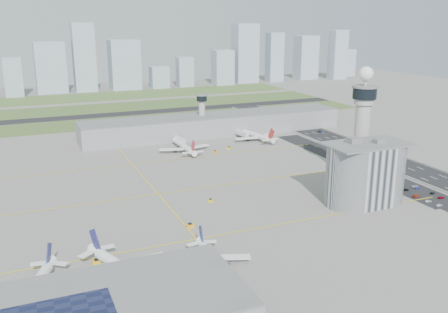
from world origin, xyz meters
name	(u,v)px	position (x,y,z in m)	size (l,w,h in m)	color
ground	(251,202)	(0.00, 0.00, 0.00)	(1000.00, 1000.00, 0.00)	gray
grass_strip_0	(120,122)	(-20.00, 225.00, 0.04)	(480.00, 50.00, 0.08)	#475A2B
grass_strip_1	(105,108)	(-20.00, 300.00, 0.04)	(480.00, 60.00, 0.08)	#48642F
grass_strip_2	(93,97)	(-20.00, 380.00, 0.04)	(480.00, 70.00, 0.08)	#506B32
runway	(112,115)	(-20.00, 262.00, 0.06)	(480.00, 22.00, 0.10)	black
highway	(426,175)	(115.00, 0.00, 0.05)	(28.00, 500.00, 0.10)	black
barrier_left	(408,177)	(101.00, 0.00, 0.60)	(0.60, 500.00, 1.20)	#9E9E99
barrier_right	(444,171)	(129.00, 0.00, 0.60)	(0.60, 500.00, 1.20)	#9E9E99
landside_road	(405,186)	(90.00, -10.00, 0.04)	(18.00, 260.00, 0.08)	black
parking_lot	(418,193)	(88.00, -22.00, 0.05)	(20.00, 44.00, 0.10)	black
taxiway_line_h_0	(197,239)	(-40.00, -30.00, 0.01)	(260.00, 0.60, 0.01)	yellow
taxiway_line_h_1	(158,194)	(-40.00, 30.00, 0.01)	(260.00, 0.60, 0.01)	yellow
taxiway_line_h_2	(132,164)	(-40.00, 90.00, 0.01)	(260.00, 0.60, 0.01)	yellow
taxiway_line_v	(158,194)	(-40.00, 30.00, 0.01)	(0.60, 260.00, 0.01)	yellow
control_tower	(363,120)	(72.00, 8.00, 35.04)	(14.00, 14.00, 64.50)	#ADAAA5
secondary_tower	(202,111)	(30.00, 150.00, 18.80)	(8.60, 8.60, 31.90)	#ADAAA5
admin_building	(365,173)	(51.99, -22.00, 15.30)	(42.00, 24.00, 33.50)	#B2B2B7
terminal_pier	(215,124)	(40.00, 148.00, 7.90)	(210.00, 32.00, 15.80)	gray
airplane_near_a	(33,282)	(-105.38, -50.96, 5.54)	(39.58, 33.64, 11.08)	white
airplane_near_b	(123,262)	(-75.09, -49.62, 6.12)	(43.68, 37.13, 12.23)	white
airplane_near_c	(213,255)	(-42.86, -55.37, 5.02)	(35.84, 30.47, 10.04)	white
airplane_far_a	(184,143)	(0.68, 107.53, 6.00)	(42.88, 36.45, 12.01)	white
airplane_far_b	(255,132)	(61.22, 118.16, 6.09)	(43.50, 36.97, 12.18)	white
jet_bridge_near_0	(9,310)	(-113.00, -61.00, 2.85)	(14.00, 3.00, 5.70)	silver
jet_bridge_near_1	(107,290)	(-83.00, -61.00, 2.85)	(14.00, 3.00, 5.70)	silver
jet_bridge_near_2	(192,273)	(-53.00, -61.00, 2.85)	(14.00, 3.00, 5.70)	silver
jet_bridge_far_0	(175,139)	(2.00, 132.00, 2.85)	(14.00, 3.00, 5.70)	silver
jet_bridge_far_1	(237,133)	(52.00, 132.00, 2.85)	(14.00, 3.00, 5.70)	silver
tug_0	(96,261)	(-82.46, -35.25, 0.93)	(2.19, 3.19, 1.85)	#F5A91F
tug_1	(167,257)	(-56.78, -42.27, 0.93)	(2.21, 3.21, 1.86)	gold
tug_2	(190,225)	(-38.52, -17.11, 0.99)	(2.34, 3.41, 1.98)	orange
tug_3	(210,200)	(-18.52, 8.93, 0.79)	(1.88, 2.73, 1.59)	gold
tug_4	(215,152)	(19.00, 95.62, 0.81)	(1.90, 2.77, 1.61)	orange
tug_5	(229,148)	(31.76, 100.57, 0.94)	(2.22, 3.22, 1.87)	gold
car_lot_0	(439,205)	(83.13, -41.05, 0.61)	(1.44, 3.58, 1.22)	white
car_lot_1	(428,201)	(82.44, -34.66, 0.57)	(1.22, 3.48, 1.15)	#989DA9
car_lot_2	(416,196)	(82.35, -26.48, 0.63)	(2.08, 4.51, 1.25)	#B63419
car_lot_3	(405,190)	(84.16, -16.68, 0.61)	(1.71, 4.21, 1.22)	black
car_lot_4	(400,187)	(84.20, -12.82, 0.64)	(1.51, 3.75, 1.28)	navy
car_lot_5	(387,182)	(83.49, -2.95, 0.58)	(1.23, 3.54, 1.17)	silver
car_lot_7	(441,197)	(92.66, -33.20, 0.56)	(1.58, 3.88, 1.13)	maroon
car_lot_8	(432,193)	(93.63, -26.23, 0.58)	(1.36, 3.38, 1.15)	black
car_lot_9	(417,188)	(92.27, -16.95, 0.57)	(1.21, 3.48, 1.15)	navy
car_lot_10	(415,186)	(92.78, -14.47, 0.61)	(2.03, 4.39, 1.22)	silver
car_lot_11	(399,181)	(91.85, -3.32, 0.55)	(1.54, 3.78, 1.10)	#ABACAF
car_hw_1	(382,158)	(113.94, 38.02, 0.61)	(1.30, 3.72, 1.22)	black
car_hw_2	(320,131)	(121.05, 120.63, 0.66)	(2.18, 4.72, 1.31)	navy
car_hw_4	(272,119)	(108.69, 180.15, 0.57)	(1.34, 3.34, 1.14)	#989C9F
skyline_bldg_6	(13,77)	(-102.68, 417.90, 22.60)	(20.04, 16.03, 45.20)	#9EADC1
skyline_bldg_7	(51,67)	(-59.44, 436.89, 30.61)	(35.76, 28.61, 61.22)	#9EADC1
skyline_bldg_8	(84,57)	(-19.42, 431.56, 41.69)	(26.33, 21.06, 83.39)	#9EADC1
skyline_bldg_9	(124,65)	(30.27, 432.32, 31.06)	(36.96, 29.57, 62.11)	#9EADC1
skyline_bldg_10	(159,77)	(73.27, 423.68, 13.87)	(23.01, 18.41, 27.75)	#9EADC1
skyline_bldg_11	(185,72)	(108.28, 423.34, 19.48)	(20.22, 16.18, 38.97)	#9EADC1
skyline_bldg_12	(223,68)	(162.17, 421.29, 23.44)	(26.14, 20.92, 46.89)	#9EADC1
skyline_bldg_13	(245,53)	(201.27, 433.27, 40.60)	(32.26, 25.81, 81.20)	#9EADC1
skyline_bldg_14	(275,57)	(244.74, 426.38, 34.37)	(21.59, 17.28, 68.75)	#9EADC1
skyline_bldg_15	(306,57)	(302.83, 435.54, 31.70)	(30.25, 24.20, 63.40)	#9EADC1
skyline_bldg_16	(338,55)	(345.49, 415.96, 35.78)	(23.04, 18.43, 71.56)	#9EADC1
skyline_bldg_17	(346,63)	(382.05, 443.29, 20.53)	(22.64, 18.11, 41.06)	#9EADC1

